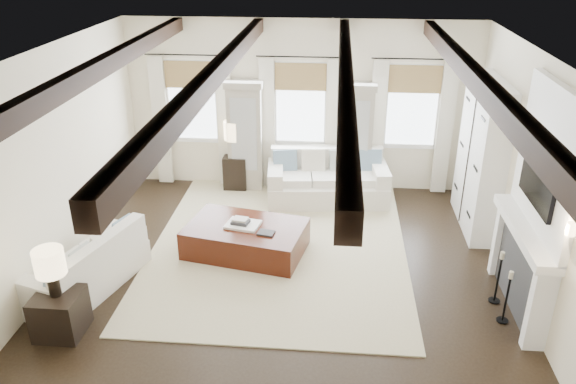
# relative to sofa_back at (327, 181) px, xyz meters

# --- Properties ---
(ground) EXTENTS (7.50, 7.50, 0.00)m
(ground) POSITION_rel_sofa_back_xyz_m (-0.55, -3.12, -0.37)
(ground) COLOR black
(ground) RESTS_ON ground
(room_shell) EXTENTS (6.54, 7.54, 3.22)m
(room_shell) POSITION_rel_sofa_back_xyz_m (0.20, -2.22, 1.52)
(room_shell) COLOR white
(room_shell) RESTS_ON ground
(area_rug) EXTENTS (3.98, 5.03, 0.02)m
(area_rug) POSITION_rel_sofa_back_xyz_m (-0.71, -1.73, -0.36)
(area_rug) COLOR beige
(area_rug) RESTS_ON ground
(sofa_back) EXTENTS (2.27, 1.19, 0.94)m
(sofa_back) POSITION_rel_sofa_back_xyz_m (0.00, 0.00, 0.00)
(sofa_back) COLOR white
(sofa_back) RESTS_ON ground
(sofa_left) EXTENTS (1.36, 2.05, 0.81)m
(sofa_left) POSITION_rel_sofa_back_xyz_m (-3.24, -3.20, -0.05)
(sofa_left) COLOR white
(sofa_left) RESTS_ON ground
(ottoman) EXTENTS (1.97, 1.45, 0.47)m
(ottoman) POSITION_rel_sofa_back_xyz_m (-1.21, -2.03, -0.14)
(ottoman) COLOR black
(ottoman) RESTS_ON ground
(tray) EXTENTS (0.57, 0.47, 0.04)m
(tray) POSITION_rel_sofa_back_xyz_m (-1.25, -2.04, 0.11)
(tray) COLOR white
(tray) RESTS_ON ottoman
(book_lower) EXTENTS (0.30, 0.25, 0.04)m
(book_lower) POSITION_rel_sofa_back_xyz_m (-1.28, -2.03, 0.15)
(book_lower) COLOR #262628
(book_lower) RESTS_ON tray
(book_upper) EXTENTS (0.25, 0.21, 0.03)m
(book_upper) POSITION_rel_sofa_back_xyz_m (-1.29, -2.01, 0.19)
(book_upper) COLOR beige
(book_upper) RESTS_ON book_lower
(book_loose) EXTENTS (0.27, 0.22, 0.03)m
(book_loose) POSITION_rel_sofa_back_xyz_m (-0.86, -2.26, 0.11)
(book_loose) COLOR #262628
(book_loose) RESTS_ON ottoman
(side_table_front) EXTENTS (0.56, 0.56, 0.56)m
(side_table_front) POSITION_rel_sofa_back_xyz_m (-3.20, -4.16, -0.10)
(side_table_front) COLOR black
(side_table_front) RESTS_ON ground
(lamp_front) EXTENTS (0.37, 0.37, 0.63)m
(lamp_front) POSITION_rel_sofa_back_xyz_m (-3.20, -4.16, 0.61)
(lamp_front) COLOR black
(lamp_front) RESTS_ON side_table_front
(side_table_back) EXTENTS (0.45, 0.45, 0.67)m
(side_table_back) POSITION_rel_sofa_back_xyz_m (-1.78, 0.39, -0.04)
(side_table_back) COLOR black
(side_table_back) RESTS_ON ground
(lamp_back) EXTENTS (0.40, 0.40, 0.69)m
(lamp_back) POSITION_rel_sofa_back_xyz_m (-1.78, 0.39, 0.76)
(lamp_back) COLOR black
(lamp_back) RESTS_ON side_table_back
(candlestick_near) EXTENTS (0.15, 0.15, 0.75)m
(candlestick_near) POSITION_rel_sofa_back_xyz_m (2.35, -3.45, -0.06)
(candlestick_near) COLOR black
(candlestick_near) RESTS_ON ground
(candlestick_far) EXTENTS (0.16, 0.16, 0.77)m
(candlestick_far) POSITION_rel_sofa_back_xyz_m (2.35, -3.02, -0.05)
(candlestick_far) COLOR black
(candlestick_far) RESTS_ON ground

